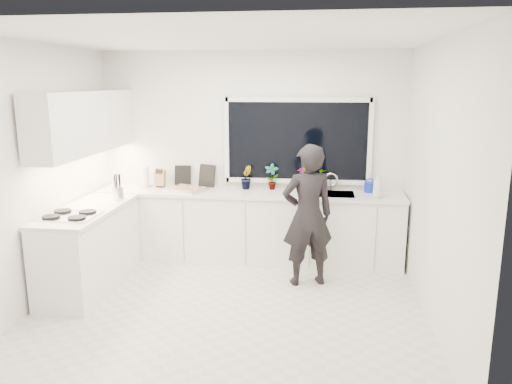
# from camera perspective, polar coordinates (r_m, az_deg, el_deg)

# --- Properties ---
(floor) EXTENTS (4.00, 3.50, 0.02)m
(floor) POSITION_cam_1_polar(r_m,az_deg,el_deg) (5.37, -3.08, -13.05)
(floor) COLOR beige
(floor) RESTS_ON ground
(wall_back) EXTENTS (4.00, 0.02, 2.70)m
(wall_back) POSITION_cam_1_polar(r_m,az_deg,el_deg) (6.65, -0.48, 4.25)
(wall_back) COLOR white
(wall_back) RESTS_ON ground
(wall_left) EXTENTS (0.02, 3.50, 2.70)m
(wall_left) POSITION_cam_1_polar(r_m,az_deg,el_deg) (5.66, -23.71, 1.74)
(wall_left) COLOR white
(wall_left) RESTS_ON ground
(wall_right) EXTENTS (0.02, 3.50, 2.70)m
(wall_right) POSITION_cam_1_polar(r_m,az_deg,el_deg) (4.98, 20.12, 0.70)
(wall_right) COLOR white
(wall_right) RESTS_ON ground
(ceiling) EXTENTS (4.00, 3.50, 0.02)m
(ceiling) POSITION_cam_1_polar(r_m,az_deg,el_deg) (4.86, -3.47, 17.28)
(ceiling) COLOR white
(ceiling) RESTS_ON wall_back
(window) EXTENTS (1.80, 0.02, 1.00)m
(window) POSITION_cam_1_polar(r_m,az_deg,el_deg) (6.53, 4.72, 5.83)
(window) COLOR black
(window) RESTS_ON wall_back
(base_cabinets_back) EXTENTS (3.92, 0.58, 0.88)m
(base_cabinets_back) POSITION_cam_1_polar(r_m,az_deg,el_deg) (6.54, -0.83, -4.05)
(base_cabinets_back) COLOR white
(base_cabinets_back) RESTS_ON floor
(base_cabinets_left) EXTENTS (0.58, 1.60, 0.88)m
(base_cabinets_left) POSITION_cam_1_polar(r_m,az_deg,el_deg) (6.01, -18.45, -6.22)
(base_cabinets_left) COLOR white
(base_cabinets_left) RESTS_ON floor
(countertop_back) EXTENTS (3.94, 0.62, 0.04)m
(countertop_back) POSITION_cam_1_polar(r_m,az_deg,el_deg) (6.42, -0.86, -0.14)
(countertop_back) COLOR silver
(countertop_back) RESTS_ON base_cabinets_back
(countertop_left) EXTENTS (0.62, 1.60, 0.04)m
(countertop_left) POSITION_cam_1_polar(r_m,az_deg,el_deg) (5.89, -18.76, -1.97)
(countertop_left) COLOR silver
(countertop_left) RESTS_ON base_cabinets_left
(upper_cabinets) EXTENTS (0.34, 2.10, 0.70)m
(upper_cabinets) POSITION_cam_1_polar(r_m,az_deg,el_deg) (6.10, -18.97, 7.57)
(upper_cabinets) COLOR white
(upper_cabinets) RESTS_ON wall_left
(sink) EXTENTS (0.58, 0.42, 0.14)m
(sink) POSITION_cam_1_polar(r_m,az_deg,el_deg) (6.37, 8.54, -0.64)
(sink) COLOR silver
(sink) RESTS_ON countertop_back
(faucet) EXTENTS (0.03, 0.03, 0.22)m
(faucet) POSITION_cam_1_polar(r_m,az_deg,el_deg) (6.54, 8.56, 1.12)
(faucet) COLOR silver
(faucet) RESTS_ON countertop_back
(stovetop) EXTENTS (0.56, 0.48, 0.03)m
(stovetop) POSITION_cam_1_polar(r_m,az_deg,el_deg) (5.59, -20.52, -2.49)
(stovetop) COLOR black
(stovetop) RESTS_ON countertop_left
(person) EXTENTS (0.69, 0.56, 1.64)m
(person) POSITION_cam_1_polar(r_m,az_deg,el_deg) (5.70, 5.93, -2.68)
(person) COLOR black
(person) RESTS_ON floor
(pizza_tray) EXTENTS (0.61, 0.54, 0.03)m
(pizza_tray) POSITION_cam_1_polar(r_m,az_deg,el_deg) (6.56, -7.98, 0.33)
(pizza_tray) COLOR silver
(pizza_tray) RESTS_ON countertop_back
(pizza) EXTENTS (0.55, 0.48, 0.01)m
(pizza) POSITION_cam_1_polar(r_m,az_deg,el_deg) (6.55, -7.98, 0.47)
(pizza) COLOR #A91621
(pizza) RESTS_ON pizza_tray
(watering_can) EXTENTS (0.17, 0.17, 0.13)m
(watering_can) POSITION_cam_1_polar(r_m,az_deg,el_deg) (6.54, 12.85, 0.54)
(watering_can) COLOR #1225AF
(watering_can) RESTS_ON countertop_back
(paper_towel_roll) EXTENTS (0.14, 0.14, 0.26)m
(paper_towel_roll) POSITION_cam_1_polar(r_m,az_deg,el_deg) (6.84, -12.57, 1.63)
(paper_towel_roll) COLOR white
(paper_towel_roll) RESTS_ON countertop_back
(knife_block) EXTENTS (0.13, 0.10, 0.22)m
(knife_block) POSITION_cam_1_polar(r_m,az_deg,el_deg) (6.81, -10.90, 1.49)
(knife_block) COLOR #89603F
(knife_block) RESTS_ON countertop_back
(utensil_crock) EXTENTS (0.16, 0.16, 0.16)m
(utensil_crock) POSITION_cam_1_polar(r_m,az_deg,el_deg) (6.19, -15.48, -0.12)
(utensil_crock) COLOR #B8B9BD
(utensil_crock) RESTS_ON countertop_left
(picture_frame_large) EXTENTS (0.22, 0.03, 0.28)m
(picture_frame_large) POSITION_cam_1_polar(r_m,az_deg,el_deg) (6.82, -8.36, 1.85)
(picture_frame_large) COLOR black
(picture_frame_large) RESTS_ON countertop_back
(picture_frame_small) EXTENTS (0.24, 0.12, 0.30)m
(picture_frame_small) POSITION_cam_1_polar(r_m,az_deg,el_deg) (6.73, -5.62, 1.88)
(picture_frame_small) COLOR black
(picture_frame_small) RESTS_ON countertop_back
(herb_plants) EXTENTS (1.18, 0.31, 0.34)m
(herb_plants) POSITION_cam_1_polar(r_m,az_deg,el_deg) (6.50, 4.16, 1.55)
(herb_plants) COLOR #26662D
(herb_plants) RESTS_ON countertop_back
(soap_bottles) EXTENTS (0.13, 0.13, 0.31)m
(soap_bottles) POSITION_cam_1_polar(r_m,az_deg,el_deg) (6.23, 13.76, 0.60)
(soap_bottles) COLOR #D8BF66
(soap_bottles) RESTS_ON countertop_back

